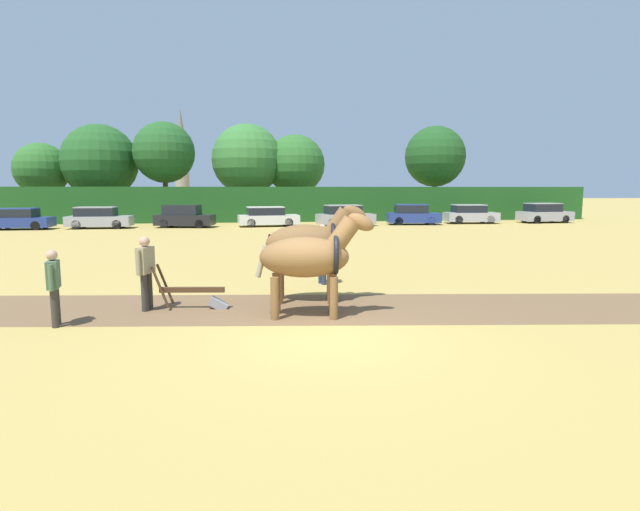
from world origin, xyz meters
TOP-DOWN VIEW (x-y plane):
  - ground_plane at (0.00, 0.00)m, footprint 240.00×240.00m
  - plowed_furrow_strip at (-4.64, 2.90)m, footprint 30.45×6.83m
  - hedgerow at (0.00, 32.97)m, footprint 56.92×1.59m
  - tree_far_left at (-18.98, 37.73)m, footprint 4.55×4.55m
  - tree_left at (-14.12, 37.67)m, footprint 6.48×6.48m
  - tree_center_left at (-8.42, 36.26)m, footprint 5.23×5.23m
  - tree_center at (-1.35, 37.24)m, footprint 6.33×6.33m
  - tree_center_right at (3.04, 37.43)m, footprint 5.45×5.45m
  - tree_right at (16.12, 36.52)m, footprint 5.63×5.63m
  - church_spire at (-11.03, 69.35)m, footprint 2.27×2.27m
  - draft_horse_lead_left at (-0.11, 1.57)m, footprint 2.62×1.16m
  - draft_horse_lead_right at (0.07, 3.05)m, footprint 2.62×1.26m
  - plow at (-2.59, 2.64)m, footprint 1.74×0.54m
  - farmer_at_plow at (-3.73, 2.67)m, footprint 0.35×0.65m
  - farmer_beside_team at (0.71, 5.23)m, footprint 0.33×0.67m
  - farmer_onlooker_left at (-5.30, 1.54)m, footprint 0.28×0.63m
  - parked_car_far_left at (-16.67, 27.37)m, footprint 3.88×1.76m
  - parked_car_left at (-11.67, 27.60)m, footprint 4.25×1.77m
  - parked_car_center_left at (-5.90, 27.76)m, footprint 4.29×2.50m
  - parked_car_center at (0.05, 27.78)m, footprint 4.53×2.23m
  - parked_car_center_right at (5.72, 27.36)m, footprint 4.39×2.21m
  - parked_car_right at (11.17, 28.02)m, footprint 4.18×2.25m
  - parked_car_far_right at (16.11, 28.54)m, footprint 4.21×2.14m
  - parked_car_end_right at (22.41, 28.48)m, footprint 4.23×2.07m

SIDE VIEW (x-z plane):
  - ground_plane at x=0.00m, z-range 0.00..0.00m
  - plowed_furrow_strip at x=-4.64m, z-range 0.00..0.01m
  - plow at x=-2.59m, z-range -0.24..0.89m
  - parked_car_far_left at x=-16.67m, z-range -0.03..1.42m
  - parked_car_center at x=0.05m, z-range -0.02..1.42m
  - parked_car_left at x=-11.67m, z-range -0.03..1.47m
  - parked_car_far_right at x=16.11m, z-range -0.03..1.48m
  - parked_car_right at x=11.17m, z-range -0.04..1.52m
  - parked_car_center_right at x=5.72m, z-range -0.04..1.53m
  - parked_car_center_left at x=-5.90m, z-range -0.04..1.56m
  - parked_car_end_right at x=22.41m, z-range -0.04..1.56m
  - farmer_onlooker_left at x=-5.30m, z-range 0.11..1.67m
  - farmer_at_plow at x=-3.73m, z-range 0.14..1.84m
  - farmer_beside_team at x=0.71m, z-range 0.15..1.90m
  - draft_horse_lead_left at x=-0.11m, z-range 0.15..2.48m
  - draft_horse_lead_right at x=0.07m, z-range 0.20..2.64m
  - hedgerow at x=0.00m, z-range 0.00..2.90m
  - tree_far_left at x=-18.98m, z-range 1.04..7.72m
  - tree_center_right at x=3.04m, z-range 1.10..8.76m
  - tree_left at x=-14.12m, z-range 0.91..9.24m
  - tree_center at x=-1.35m, z-range 1.08..9.60m
  - tree_right at x=16.12m, z-range 1.44..9.99m
  - tree_center_left at x=-8.42m, z-range 1.59..10.05m
  - church_spire at x=-11.03m, z-range 0.34..15.06m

